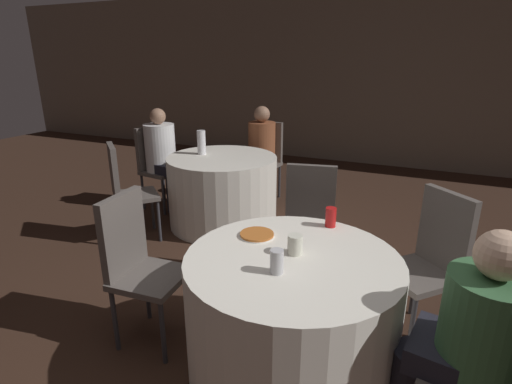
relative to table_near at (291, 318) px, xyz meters
name	(u,v)px	position (x,y,z in m)	size (l,w,h in m)	color
ground_plane	(261,374)	(-0.14, -0.07, -0.38)	(16.00, 16.00, 0.00)	#382319
wall_back	(390,79)	(-0.14, 5.09, 1.02)	(16.00, 0.06, 2.80)	#7A6B5B
table_near	(291,318)	(0.00, 0.00, 0.00)	(1.15, 1.15, 0.75)	white
table_far	(223,191)	(-1.40, 1.79, 0.00)	(1.15, 1.15, 0.75)	white
chair_near_west	(136,257)	(-0.99, -0.07, 0.20)	(0.43, 0.43, 0.97)	#59514C
chair_near_north	(309,218)	(-0.20, 0.97, 0.20)	(0.47, 0.48, 0.97)	#59514C
chair_near_east	(507,362)	(0.98, -0.17, 0.20)	(0.47, 0.46, 0.97)	#59514C
chair_near_northeast	(432,253)	(0.68, 0.72, 0.20)	(0.57, 0.57, 0.97)	#59514C
chair_far_west	(155,160)	(-2.38, 1.94, 0.20)	(0.46, 0.46, 0.97)	#59514C
chair_far_southwest	(125,185)	(-2.06, 1.04, 0.20)	(0.56, 0.56, 0.97)	#59514C
chair_far_north	(265,154)	(-1.32, 2.78, 0.20)	(0.43, 0.43, 0.97)	#59514C
person_floral_shirt	(259,155)	(-1.34, 2.61, 0.22)	(0.34, 0.51, 1.18)	#33384C
person_green_jacket	(461,345)	(0.81, -0.14, 0.21)	(0.51, 0.39, 1.13)	black
person_white_shirt	(165,159)	(-2.22, 1.91, 0.24)	(0.51, 0.38, 1.19)	black
pizza_plate_near	(257,235)	(-0.28, 0.17, 0.38)	(0.21, 0.21, 0.02)	white
soda_can_silver	(277,262)	(-0.02, -0.18, 0.44)	(0.07, 0.07, 0.12)	silver
soda_can_red	(331,217)	(0.08, 0.48, 0.44)	(0.07, 0.07, 0.12)	red
cup_near	(295,245)	(-0.01, 0.05, 0.43)	(0.08, 0.08, 0.11)	silver
bottle_far	(201,142)	(-1.65, 1.81, 0.50)	(0.09, 0.09, 0.25)	white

